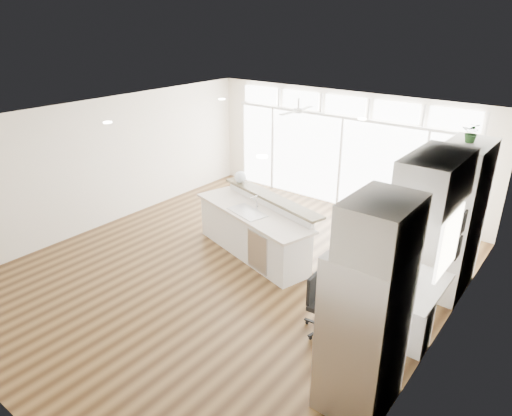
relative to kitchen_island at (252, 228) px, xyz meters
The scene contains 23 objects.
floor 0.91m from the kitchen_island, 81.70° to the right, with size 7.00×8.00×0.02m, color #3E2713.
ceiling 2.27m from the kitchen_island, 81.70° to the right, with size 7.00×8.00×0.02m, color white.
wall_back 3.38m from the kitchen_island, 88.17° to the left, with size 7.00×0.04×2.70m, color white.
wall_left 3.56m from the kitchen_island, 168.06° to the right, with size 0.04×8.00×2.70m, color white.
wall_right 3.76m from the kitchen_island, 11.27° to the right, with size 0.04×8.00×2.70m, color white.
glass_wall 3.26m from the kitchen_island, 88.14° to the left, with size 5.80×0.06×2.08m, color white.
transom_row 3.71m from the kitchen_island, 88.14° to the left, with size 5.90×0.06×0.40m, color white.
desk_window 3.73m from the kitchen_island, ahead, with size 0.04×0.85×0.85m, color white.
ceiling_fan 2.87m from the kitchen_island, 100.75° to the left, with size 1.16×1.16×0.32m, color silver.
recessed_lights 2.20m from the kitchen_island, 78.57° to the right, with size 3.40×3.00×0.02m, color beige.
oven_cabinet 3.52m from the kitchen_island, 18.28° to the left, with size 0.64×1.20×2.50m, color white.
desk_nook 3.27m from the kitchen_island, ahead, with size 0.72×1.30×0.76m, color white.
upper_cabinets 3.76m from the kitchen_island, ahead, with size 0.64×1.30×0.64m, color white.
refrigerator 3.85m from the kitchen_island, 32.75° to the right, with size 0.76×0.90×2.00m, color silver.
fridge_cabinet 4.25m from the kitchen_island, 32.27° to the right, with size 0.64×0.90×0.60m, color white.
framed_photos 3.67m from the kitchen_island, ahead, with size 0.06×0.22×0.80m, color black.
kitchen_island is the anchor object (origin of this frame).
rug 2.29m from the kitchen_island, ahead, with size 0.92×0.67×0.01m, color #3A2212.
office_chair 2.58m from the kitchen_island, 27.43° to the right, with size 0.46×0.43×0.89m, color black.
fishbowl 1.23m from the kitchen_island, 141.60° to the left, with size 0.24×0.24×0.24m, color silver.
monitor 3.21m from the kitchen_island, ahead, with size 0.08×0.46×0.38m, color black.
keyboard 3.02m from the kitchen_island, ahead, with size 0.13×0.36×0.02m, color silver.
potted_plant 4.02m from the kitchen_island, 18.28° to the left, with size 0.27×0.30×0.23m, color #2E5F29.
Camera 1 is at (4.70, -5.35, 4.25)m, focal length 32.00 mm.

